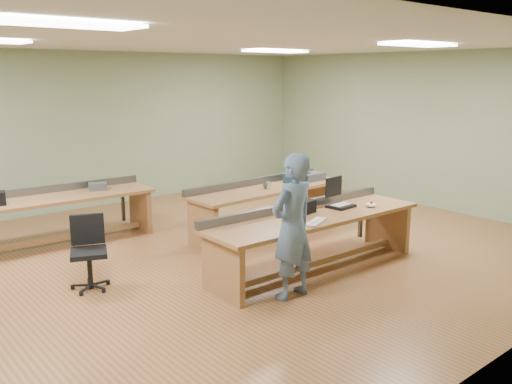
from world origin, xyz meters
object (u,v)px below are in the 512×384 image
camera_bag (306,207)px  mug (267,186)px  workbench_mid (267,199)px  workbench_front (314,228)px  laptop_base (341,206)px  parts_bin_grey (311,176)px  task_chair (89,262)px  workbench_back (54,209)px  parts_bin_teal (297,177)px  person (292,227)px  drinks_can (268,185)px

camera_bag → mug: (0.63, 1.53, -0.04)m
workbench_mid → mug: size_ratio=23.66×
workbench_front → laptop_base: workbench_front is taller
camera_bag → parts_bin_grey: camera_bag is taller
workbench_mid → camera_bag: camera_bag is taller
laptop_base → task_chair: size_ratio=0.39×
laptop_base → mug: bearing=84.3°
workbench_back → laptop_base: (2.83, -3.25, 0.21)m
parts_bin_grey → parts_bin_teal: bearing=169.8°
parts_bin_teal → task_chair: bearing=-173.2°
workbench_front → parts_bin_teal: parts_bin_teal is taller
workbench_mid → parts_bin_teal: parts_bin_teal is taller
laptop_base → mug: 1.62m
parts_bin_teal → person: bearing=-135.1°
workbench_back → person: size_ratio=1.76×
camera_bag → mug: size_ratio=2.04×
person → workbench_mid: bearing=-129.3°
workbench_front → workbench_mid: 1.87m
parts_bin_teal → mug: size_ratio=3.47×
workbench_mid → camera_bag: (-0.71, -1.60, 0.28)m
person → mug: person is taller
workbench_front → person: size_ratio=1.90×
parts_bin_teal → mug: bearing=-172.8°
workbench_front → parts_bin_teal: 2.26m
parts_bin_grey → task_chair: bearing=-174.4°
workbench_back → parts_bin_grey: bearing=-19.1°
workbench_front → parts_bin_grey: parts_bin_grey is taller
workbench_mid → workbench_front: bearing=-113.8°
workbench_front → drinks_can: 1.76m
person → task_chair: (-1.70, 1.78, -0.53)m
parts_bin_grey → camera_bag: bearing=-137.3°
drinks_can → parts_bin_grey: bearing=4.3°
workbench_mid → drinks_can: (-0.07, -0.11, 0.25)m
task_chair → parts_bin_grey: bearing=28.4°
workbench_mid → parts_bin_grey: size_ratio=6.42×
camera_bag → parts_bin_teal: 2.15m
workbench_back → parts_bin_grey: size_ratio=6.63×
parts_bin_teal → drinks_can: parts_bin_teal is taller
parts_bin_teal → parts_bin_grey: (0.30, -0.05, -0.01)m
camera_bag → parts_bin_teal: size_ratio=0.59×
workbench_mid → task_chair: (-3.26, -0.45, -0.23)m
laptop_base → parts_bin_grey: (1.12, 1.67, 0.04)m
workbench_mid → parts_bin_teal: bearing=0.4°
workbench_back → task_chair: size_ratio=3.37×
laptop_base → mug: mug is taller
parts_bin_teal → drinks_can: 0.78m
task_chair → mug: size_ratio=7.24×
workbench_mid → person: 2.73m
workbench_back → task_chair: (-0.32, -2.01, -0.23)m
person → laptop_base: bearing=-164.1°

